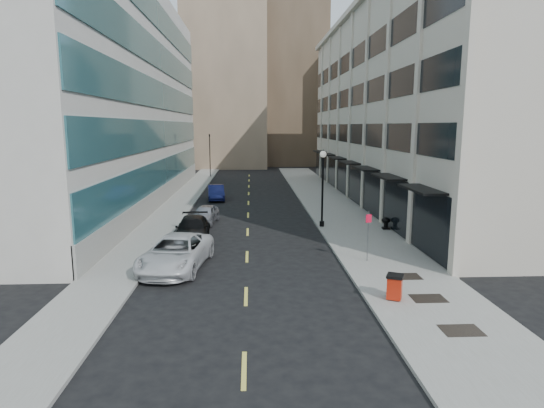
{
  "coord_description": "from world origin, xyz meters",
  "views": [
    {
      "loc": [
        0.25,
        -16.63,
        7.25
      ],
      "look_at": [
        1.52,
        10.4,
        2.57
      ],
      "focal_mm": 30.0,
      "sensor_mm": 36.0,
      "label": 1
    }
  ],
  "objects": [
    {
      "name": "skyline_brown",
      "position": [
        8.0,
        72.0,
        17.0
      ],
      "size": [
        12.0,
        16.0,
        34.0
      ],
      "primitive_type": "cube",
      "color": "brown",
      "rests_on": "ground"
    },
    {
      "name": "lamppost",
      "position": [
        5.3,
        14.91,
        3.37
      ],
      "size": [
        0.46,
        0.46,
        5.49
      ],
      "color": "black",
      "rests_on": "sidewalk_right"
    },
    {
      "name": "building_left",
      "position": [
        -15.95,
        27.0,
        9.99
      ],
      "size": [
        16.14,
        46.0,
        20.0
      ],
      "color": "beige",
      "rests_on": "ground"
    },
    {
      "name": "car_silver_sedan",
      "position": [
        -3.2,
        16.92,
        0.69
      ],
      "size": [
        2.16,
        4.25,
        1.39
      ],
      "primitive_type": "imported",
      "rotation": [
        0.0,
        0.0,
        -0.13
      ],
      "color": "#94959C",
      "rests_on": "ground"
    },
    {
      "name": "skyline_tan_far",
      "position": [
        -14.0,
        78.0,
        11.0
      ],
      "size": [
        12.0,
        14.0,
        22.0
      ],
      "primitive_type": "cube",
      "color": "#9B8165",
      "rests_on": "ground"
    },
    {
      "name": "sign_post",
      "position": [
        6.4,
        6.39,
        1.86
      ],
      "size": [
        0.31,
        0.1,
        2.7
      ],
      "rotation": [
        0.0,
        0.0,
        0.23
      ],
      "color": "slate",
      "rests_on": "sidewalk_right"
    },
    {
      "name": "building_right",
      "position": [
        16.94,
        26.99,
        8.99
      ],
      "size": [
        15.3,
        46.5,
        18.25
      ],
      "color": "#C0B5A2",
      "rests_on": "ground"
    },
    {
      "name": "car_black_pickup",
      "position": [
        -3.51,
        11.91,
        0.73
      ],
      "size": [
        2.23,
        5.11,
        1.46
      ],
      "primitive_type": "imported",
      "rotation": [
        0.0,
        0.0,
        0.04
      ],
      "color": "black",
      "rests_on": "ground"
    },
    {
      "name": "skyline_stone",
      "position": [
        18.0,
        66.0,
        10.0
      ],
      "size": [
        10.0,
        14.0,
        20.0
      ],
      "primitive_type": "cube",
      "color": "#C0B5A2",
      "rests_on": "ground"
    },
    {
      "name": "urn_planter",
      "position": [
        9.6,
        13.79,
        0.67
      ],
      "size": [
        0.61,
        0.61,
        0.85
      ],
      "rotation": [
        0.0,
        0.0,
        -0.02
      ],
      "color": "black",
      "rests_on": "sidewalk_right"
    },
    {
      "name": "trash_bin",
      "position": [
        6.15,
        1.0,
        0.72
      ],
      "size": [
        0.86,
        0.86,
        1.06
      ],
      "rotation": [
        0.0,
        0.0,
        -0.43
      ],
      "color": "#A91D0B",
      "rests_on": "sidewalk_right"
    },
    {
      "name": "grate_near",
      "position": [
        7.6,
        -2.0,
        0.15
      ],
      "size": [
        1.4,
        1.0,
        0.01
      ],
      "primitive_type": "cube",
      "color": "black",
      "rests_on": "sidewalk_right"
    },
    {
      "name": "sidewalk_left",
      "position": [
        -6.5,
        20.0,
        0.07
      ],
      "size": [
        3.0,
        80.0,
        0.15
      ],
      "primitive_type": "cube",
      "color": "gray",
      "rests_on": "ground"
    },
    {
      "name": "grate_mid",
      "position": [
        7.6,
        1.0,
        0.15
      ],
      "size": [
        1.4,
        1.0,
        0.01
      ],
      "primitive_type": "cube",
      "color": "black",
      "rests_on": "sidewalk_right"
    },
    {
      "name": "ground",
      "position": [
        0.0,
        0.0,
        0.0
      ],
      "size": [
        160.0,
        160.0,
        0.0
      ],
      "primitive_type": "plane",
      "color": "black",
      "rests_on": "ground"
    },
    {
      "name": "car_white_van",
      "position": [
        -3.6,
        6.0,
        0.85
      ],
      "size": [
        3.61,
        6.41,
        1.69
      ],
      "primitive_type": "imported",
      "rotation": [
        0.0,
        0.0,
        -0.14
      ],
      "color": "silver",
      "rests_on": "ground"
    },
    {
      "name": "road_centerline",
      "position": [
        0.0,
        17.0,
        0.01
      ],
      "size": [
        0.15,
        68.2,
        0.01
      ],
      "color": "#D8CC4C",
      "rests_on": "ground"
    },
    {
      "name": "skyline_tan_near",
      "position": [
        -4.0,
        68.0,
        14.0
      ],
      "size": [
        14.0,
        18.0,
        28.0
      ],
      "primitive_type": "cube",
      "color": "#9B8165",
      "rests_on": "ground"
    },
    {
      "name": "grate_far",
      "position": [
        7.6,
        3.8,
        0.15
      ],
      "size": [
        1.4,
        1.0,
        0.01
      ],
      "primitive_type": "cube",
      "color": "black",
      "rests_on": "sidewalk_right"
    },
    {
      "name": "car_blue_sedan",
      "position": [
        -3.2,
        28.0,
        0.73
      ],
      "size": [
        2.01,
        4.56,
        1.46
      ],
      "primitive_type": "imported",
      "rotation": [
        0.0,
        0.0,
        0.11
      ],
      "color": "#151B51",
      "rests_on": "ground"
    },
    {
      "name": "sidewalk_right",
      "position": [
        7.5,
        20.0,
        0.07
      ],
      "size": [
        5.0,
        80.0,
        0.15
      ],
      "primitive_type": "cube",
      "color": "gray",
      "rests_on": "ground"
    },
    {
      "name": "traffic_signal",
      "position": [
        -5.5,
        48.0,
        5.72
      ],
      "size": [
        0.66,
        0.66,
        6.98
      ],
      "color": "black",
      "rests_on": "ground"
    }
  ]
}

